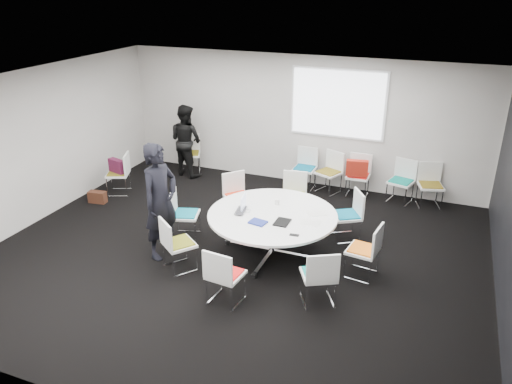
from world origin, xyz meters
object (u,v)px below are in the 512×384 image
at_px(chair_back_a, 304,176).
at_px(brown_bag, 97,197).
at_px(chair_person_back, 190,161).
at_px(laptop, 244,211).
at_px(chair_back_b, 328,180).
at_px(person_main, 160,201).
at_px(chair_ring_g, 225,285).
at_px(chair_back_c, 357,183).
at_px(conference_table, 272,225).
at_px(chair_ring_a, 363,260).
at_px(chair_ring_h, 318,286).
at_px(chair_back_e, 429,194).
at_px(maroon_bag, 117,166).
at_px(chair_back_d, 400,189).
at_px(chair_ring_f, 179,253).
at_px(person_back, 186,140).
at_px(chair_ring_c, 293,204).
at_px(chair_ring_e, 185,223).
at_px(chair_spare_left, 119,181).
at_px(chair_ring_d, 238,205).
at_px(cup, 277,202).
at_px(chair_ring_b, 346,224).

relative_size(chair_back_a, brown_bag, 2.44).
bearing_deg(chair_person_back, laptop, 107.04).
relative_size(chair_back_b, person_main, 0.46).
xyz_separation_m(chair_ring_g, chair_back_c, (1.00, 4.44, 0.00)).
relative_size(chair_person_back, person_main, 0.46).
relative_size(conference_table, chair_back_c, 2.39).
height_order(chair_ring_a, chair_person_back, same).
xyz_separation_m(chair_ring_h, chair_person_back, (-4.16, 3.93, 0.00)).
distance_m(chair_ring_h, brown_bag, 5.36).
height_order(chair_back_e, maroon_bag, chair_back_e).
bearing_deg(chair_back_a, chair_back_d, -178.68).
distance_m(laptop, brown_bag, 3.68).
bearing_deg(conference_table, chair_ring_f, -140.21).
bearing_deg(chair_ring_a, chair_back_c, 20.52).
xyz_separation_m(chair_back_d, person_back, (-4.80, -0.21, 0.55)).
height_order(chair_ring_g, brown_bag, chair_ring_g).
relative_size(chair_back_e, person_main, 0.46).
bearing_deg(maroon_bag, person_back, 62.26).
xyz_separation_m(chair_ring_c, chair_back_e, (2.38, 1.49, 0.00)).
xyz_separation_m(chair_back_d, laptop, (-2.18, -3.02, 0.47)).
height_order(chair_ring_e, chair_spare_left, same).
xyz_separation_m(chair_ring_h, chair_back_b, (-0.83, 3.93, 0.00)).
xyz_separation_m(chair_back_e, chair_person_back, (-5.38, -0.04, 0.00)).
bearing_deg(person_main, chair_back_b, -16.66).
xyz_separation_m(chair_ring_c, chair_ring_g, (-0.05, -2.95, 0.00)).
bearing_deg(chair_ring_c, person_main, 44.66).
bearing_deg(laptop, chair_ring_f, 131.23).
relative_size(chair_ring_d, cup, 9.78).
height_order(chair_ring_g, chair_back_d, same).
bearing_deg(chair_ring_d, maroon_bag, -52.14).
height_order(chair_ring_d, chair_ring_f, same).
relative_size(chair_ring_d, chair_back_c, 1.00).
distance_m(chair_back_c, person_back, 3.98).
bearing_deg(chair_back_a, chair_ring_a, 122.37).
bearing_deg(chair_ring_a, brown_bag, 90.50).
height_order(chair_ring_c, chair_back_e, same).
bearing_deg(maroon_bag, chair_ring_a, -13.56).
bearing_deg(chair_ring_g, laptop, 108.39).
bearing_deg(chair_ring_g, maroon_bag, 150.13).
height_order(chair_ring_a, chair_back_c, same).
height_order(chair_ring_b, chair_back_e, same).
distance_m(chair_ring_a, chair_ring_b, 1.20).
bearing_deg(chair_ring_h, chair_ring_a, 35.27).
height_order(conference_table, chair_ring_a, chair_ring_a).
bearing_deg(person_main, brown_bag, 72.68).
bearing_deg(chair_ring_c, laptop, 67.73).
xyz_separation_m(chair_back_d, chair_back_e, (0.57, -0.00, 0.00)).
relative_size(chair_back_e, person_back, 0.53).
bearing_deg(chair_ring_g, chair_ring_c, 94.86).
xyz_separation_m(chair_ring_b, chair_ring_e, (-2.65, -1.01, 0.00)).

